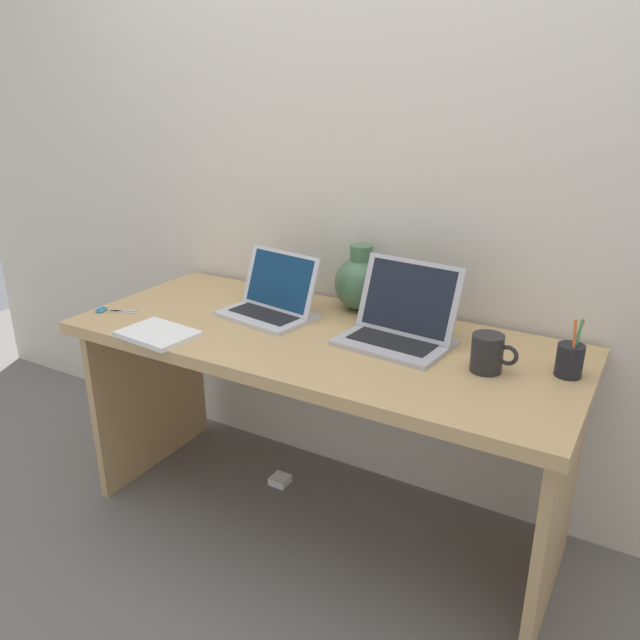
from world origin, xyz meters
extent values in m
plane|color=slate|center=(0.00, 0.00, 0.00)|extent=(6.00, 6.00, 0.00)
cube|color=beige|center=(0.00, 0.38, 1.20)|extent=(4.40, 0.04, 2.40)
cube|color=tan|center=(0.00, 0.00, 0.70)|extent=(1.63, 0.69, 0.04)
cube|color=tan|center=(-0.78, 0.00, 0.34)|extent=(0.03, 0.58, 0.68)
cube|color=tan|center=(0.78, 0.00, 0.34)|extent=(0.03, 0.58, 0.68)
cube|color=silver|center=(-0.24, 0.05, 0.73)|extent=(0.34, 0.26, 0.01)
cube|color=black|center=(-0.24, 0.05, 0.74)|extent=(0.26, 0.17, 0.00)
cube|color=silver|center=(-0.23, 0.12, 0.83)|extent=(0.32, 0.13, 0.20)
cube|color=navy|center=(-0.23, 0.12, 0.83)|extent=(0.28, 0.11, 0.18)
cube|color=#B2B2B7|center=(0.24, 0.05, 0.73)|extent=(0.35, 0.27, 0.01)
cube|color=black|center=(0.24, 0.05, 0.74)|extent=(0.28, 0.17, 0.00)
cube|color=#B2B2B7|center=(0.25, 0.13, 0.85)|extent=(0.34, 0.12, 0.23)
cube|color=black|center=(0.25, 0.13, 0.85)|extent=(0.30, 0.11, 0.20)
ellipsoid|color=#47704C|center=(0.00, 0.28, 0.81)|extent=(0.18, 0.18, 0.19)
cylinder|color=#47704C|center=(0.00, 0.28, 0.93)|extent=(0.08, 0.08, 0.05)
cube|color=white|center=(-0.44, -0.27, 0.73)|extent=(0.25, 0.19, 0.02)
cylinder|color=black|center=(0.53, 0.00, 0.78)|extent=(0.09, 0.09, 0.11)
torus|color=black|center=(0.59, 0.00, 0.78)|extent=(0.06, 0.01, 0.06)
cylinder|color=black|center=(0.74, 0.08, 0.77)|extent=(0.07, 0.07, 0.09)
cylinder|color=#4CA566|center=(0.75, 0.09, 0.82)|extent=(0.02, 0.02, 0.14)
cylinder|color=orange|center=(0.74, 0.10, 0.82)|extent=(0.03, 0.02, 0.14)
cylinder|color=orange|center=(0.74, 0.07, 0.82)|extent=(0.02, 0.01, 0.14)
cube|color=#B7B7BC|center=(-0.71, -0.16, 0.72)|extent=(0.09, 0.06, 0.00)
cube|color=#B7B7BC|center=(-0.70, -0.17, 0.72)|extent=(0.10, 0.03, 0.00)
torus|color=#338CBF|center=(-0.78, -0.20, 0.73)|extent=(0.03, 0.03, 0.01)
torus|color=#338CBF|center=(-0.78, -0.19, 0.73)|extent=(0.03, 0.03, 0.01)
cube|color=white|center=(-0.25, 0.11, 0.01)|extent=(0.07, 0.07, 0.03)
camera|label=1|loc=(0.93, -1.60, 1.48)|focal=35.22mm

